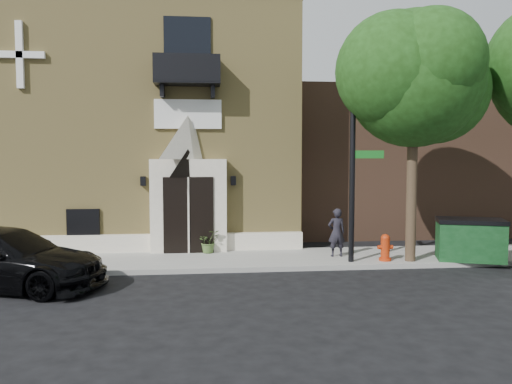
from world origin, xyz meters
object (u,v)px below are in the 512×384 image
fire_hydrant (385,248)px  black_sedan (5,259)px  street_sign (353,157)px  pedestrian_near (336,232)px  dumpster (470,239)px

fire_hydrant → black_sedan: bearing=-171.3°
street_sign → pedestrian_near: size_ratio=4.09×
dumpster → pedestrian_near: pedestrian_near is taller
black_sedan → dumpster: size_ratio=2.35×
fire_hydrant → dumpster: bearing=-4.4°
black_sedan → street_sign: street_sign is taller
pedestrian_near → fire_hydrant: bearing=146.4°
street_sign → fire_hydrant: (1.09, 0.02, -2.85)m
street_sign → fire_hydrant: bearing=16.3°
street_sign → pedestrian_near: bearing=122.8°
black_sedan → dumpster: black_sedan is taller
dumpster → pedestrian_near: 4.19m
street_sign → dumpster: (3.79, -0.19, -2.59)m
street_sign → dumpster: size_ratio=2.84×
fire_hydrant → pedestrian_near: bearing=148.8°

